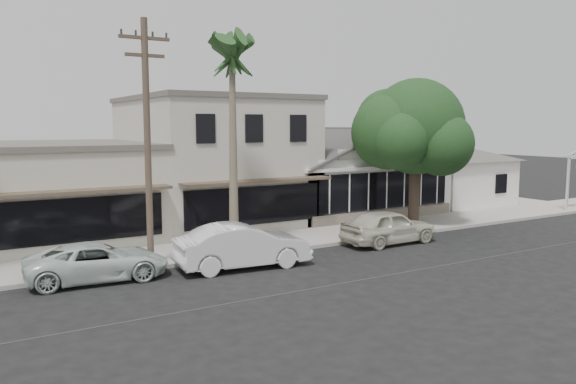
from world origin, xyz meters
TOP-DOWN VIEW (x-y plane):
  - ground at (0.00, 0.00)m, footprint 140.00×140.00m
  - sidewalk_north at (-8.00, 6.75)m, footprint 90.00×3.50m
  - corner_shop at (5.00, 12.47)m, footprint 10.40×8.60m
  - side_cottage at (13.20, 11.50)m, footprint 6.00×6.00m
  - row_building_near at (-3.00, 13.50)m, footprint 8.00×10.00m
  - row_building_midnear at (-12.00, 13.50)m, footprint 10.00×10.00m
  - utility_pole at (-9.00, 5.20)m, footprint 1.80×0.24m
  - car_0 at (1.41, 4.06)m, footprint 4.54×1.86m
  - car_1 at (-6.03, 3.59)m, footprint 5.14×2.22m
  - car_2 at (-11.03, 4.59)m, footprint 4.84×2.53m
  - shade_tree at (5.32, 6.91)m, footprint 6.87×6.21m
  - palm_east at (-5.32, 5.83)m, footprint 2.93×2.93m

SIDE VIEW (x-z plane):
  - ground at x=0.00m, z-range 0.00..0.00m
  - sidewalk_north at x=-8.00m, z-range 0.00..0.15m
  - car_2 at x=-11.03m, z-range 0.00..1.30m
  - car_0 at x=1.41m, z-range 0.00..1.54m
  - car_1 at x=-6.03m, z-range 0.00..1.64m
  - side_cottage at x=13.20m, z-range 0.00..3.00m
  - row_building_midnear at x=-12.00m, z-range 0.00..4.20m
  - corner_shop at x=5.00m, z-range 0.07..5.17m
  - row_building_near at x=-3.00m, z-range 0.00..6.50m
  - utility_pole at x=-9.00m, z-range 0.29..9.29m
  - shade_tree at x=5.32m, z-range 1.21..8.83m
  - palm_east at x=-5.32m, z-range 3.34..12.65m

